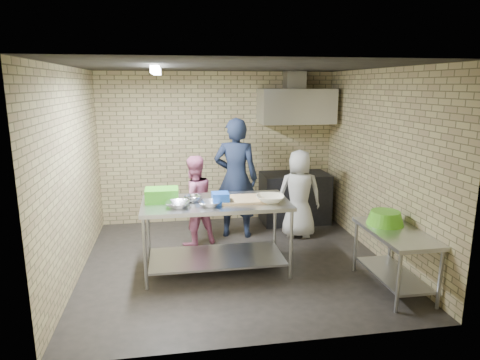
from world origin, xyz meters
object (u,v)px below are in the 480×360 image
object	(u,v)px
prep_table	(216,236)
woman_pink	(194,201)
green_basin	(385,218)
woman_white	(299,194)
bottle_green	(317,110)
man_navy	(236,178)
stove	(294,198)
bottle_red	(296,110)
side_counter	(394,260)
green_crate	(162,195)
blue_tub	(220,198)

from	to	relation	value
prep_table	woman_pink	bearing A→B (deg)	103.48
green_basin	woman_white	xyz separation A→B (m)	(-0.59, 1.74, -0.11)
woman_pink	prep_table	bearing A→B (deg)	80.94
woman_pink	bottle_green	bearing A→B (deg)	-177.37
bottle_green	man_navy	bearing A→B (deg)	-153.38
prep_table	woman_white	size ratio (longest dim) A/B	1.33
stove	bottle_red	size ratio (longest dim) A/B	6.67
prep_table	green_basin	xyz separation A→B (m)	(2.07, -0.64, 0.35)
side_counter	bottle_red	world-z (taller)	bottle_red
prep_table	side_counter	xyz separation A→B (m)	(2.09, -0.89, -0.11)
side_counter	woman_pink	xyz separation A→B (m)	(-2.33, 1.89, 0.33)
green_basin	side_counter	bearing A→B (deg)	-85.43
woman_white	side_counter	bearing A→B (deg)	116.98
bottle_red	bottle_green	bearing A→B (deg)	0.00
green_crate	green_basin	distance (m)	2.88
man_navy	woman_pink	size ratio (longest dim) A/B	1.39
prep_table	bottle_red	world-z (taller)	bottle_red
prep_table	man_navy	size ratio (longest dim) A/B	0.98
woman_white	green_basin	bearing A→B (deg)	118.66
blue_tub	bottle_red	size ratio (longest dim) A/B	1.19
stove	woman_pink	bearing A→B (deg)	-155.54
blue_tub	bottle_red	bearing A→B (deg)	53.22
green_crate	bottle_green	distance (m)	3.55
green_basin	man_navy	xyz separation A→B (m)	(-1.60, 1.93, 0.15)
woman_white	woman_pink	bearing A→B (deg)	13.07
side_counter	woman_white	bearing A→B (deg)	106.95
prep_table	bottle_red	distance (m)	3.11
side_counter	bottle_green	world-z (taller)	bottle_green
stove	bottle_green	world-z (taller)	bottle_green
stove	green_basin	distance (m)	2.57
green_crate	bottle_red	size ratio (longest dim) A/B	2.39
side_counter	blue_tub	xyz separation A→B (m)	(-2.04, 0.79, 0.66)
green_basin	man_navy	distance (m)	2.51
prep_table	blue_tub	world-z (taller)	blue_tub
prep_table	woman_white	world-z (taller)	woman_white
side_counter	green_basin	world-z (taller)	green_basin
bottle_red	man_navy	size ratio (longest dim) A/B	0.09
green_basin	man_navy	world-z (taller)	man_navy
bottle_green	woman_pink	xyz separation A→B (m)	(-2.33, -1.10, -1.31)
green_basin	bottle_green	size ratio (longest dim) A/B	3.07
bottle_green	man_navy	world-z (taller)	bottle_green
woman_pink	bottle_red	bearing A→B (deg)	-172.97
stove	man_navy	bearing A→B (deg)	-153.94
side_counter	green_crate	bearing A→B (deg)	160.02
green_basin	bottle_green	distance (m)	2.98
stove	man_navy	world-z (taller)	man_navy
man_navy	woman_white	size ratio (longest dim) A/B	1.35
bottle_red	woman_white	bearing A→B (deg)	-101.58
bottle_green	woman_white	world-z (taller)	bottle_green
man_navy	stove	bearing A→B (deg)	-138.68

